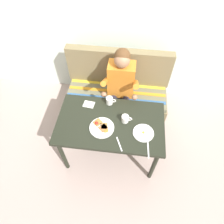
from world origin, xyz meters
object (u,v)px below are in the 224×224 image
knife (148,149)px  plate_breakfast (102,127)px  table (110,126)px  plate_eggs (143,133)px  person (121,84)px  napkin (89,104)px  fork (119,144)px  couch (117,95)px  coffee_mug (110,100)px  coffee_mug_second (125,119)px

knife → plate_breakfast: bearing=154.7°
table → plate_eggs: bearing=-15.4°
table → person: person is taller
napkin → fork: 0.63m
couch → knife: 1.20m
table → fork: fork is taller
coffee_mug → person: bearing=72.4°
couch → knife: size_ratio=7.20×
plate_breakfast → plate_eggs: bearing=-1.9°
plate_breakfast → table: bearing=45.9°
table → plate_eggs: size_ratio=5.35×
coffee_mug_second → napkin: (-0.45, 0.18, -0.04)m
couch → knife: bearing=-68.0°
plate_breakfast → knife: (0.51, -0.20, -0.01)m
napkin → knife: napkin is taller
coffee_mug → coffee_mug_second: size_ratio=1.00×
plate_breakfast → coffee_mug: bearing=83.5°
couch → plate_eggs: 1.03m
couch → person: (0.06, -0.17, 0.41)m
plate_eggs → coffee_mug: size_ratio=1.90×
plate_breakfast → couch: bearing=84.4°
plate_eggs → coffee_mug: bearing=137.7°
napkin → knife: (0.71, -0.50, -0.00)m
coffee_mug → coffee_mug_second: (0.21, -0.24, -0.00)m
plate_breakfast → plate_eggs: size_ratio=1.20×
coffee_mug → napkin: (-0.24, -0.05, -0.05)m
plate_breakfast → plate_eggs: plate_breakfast is taller
knife → plate_eggs: bearing=102.6°
knife → table: bearing=142.1°
plate_breakfast → knife: size_ratio=1.35×
couch → coffee_mug: bearing=-95.0°
person → coffee_mug: size_ratio=10.27×
person → coffee_mug_second: size_ratio=10.27×
table → coffee_mug_second: bearing=12.3°
fork → coffee_mug_second: bearing=58.9°
plate_eggs → fork: 0.29m
table → coffee_mug: bearing=98.9°
person → plate_breakfast: bearing=-101.8°
plate_breakfast → plate_eggs: (0.45, -0.01, -0.00)m
table → couch: (0.00, 0.76, -0.32)m
couch → person: bearing=-71.7°
plate_breakfast → knife: 0.54m
couch → fork: bearing=-83.0°
coffee_mug → coffee_mug_second: coffee_mug is taller
coffee_mug_second → table: bearing=-167.7°
person → fork: 0.85m
napkin → fork: size_ratio=0.75×
coffee_mug_second → fork: coffee_mug_second is taller
person → knife: (0.36, -0.87, -0.01)m
plate_breakfast → napkin: size_ratio=2.12×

